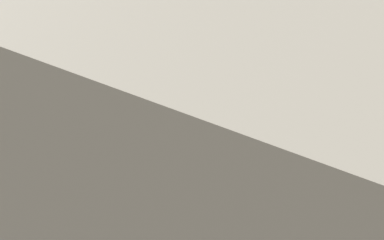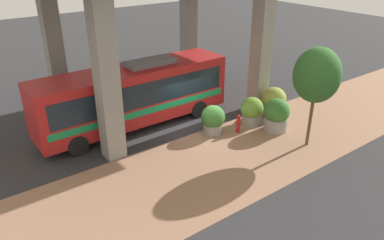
{
  "view_description": "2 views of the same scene",
  "coord_description": "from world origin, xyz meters",
  "px_view_note": "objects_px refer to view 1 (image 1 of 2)",
  "views": [
    {
      "loc": [
        9.16,
        5.72,
        8.62
      ],
      "look_at": [
        -0.21,
        -1.37,
        2.08
      ],
      "focal_mm": 45.0,
      "sensor_mm": 36.0,
      "label": 1
    },
    {
      "loc": [
        -13.93,
        10.81,
        9.14
      ],
      "look_at": [
        -0.5,
        0.89,
        1.14
      ],
      "focal_mm": 35.0,
      "sensor_mm": 36.0,
      "label": 2
    }
  ],
  "objects_px": {
    "planter_back": "(223,165)",
    "fire_hydrant": "(207,149)",
    "planter_extra": "(182,111)",
    "bus": "(255,238)",
    "planter_middle": "(168,133)",
    "street_tree_near": "(216,18)",
    "planter_front": "(124,116)"
  },
  "relations": [
    {
      "from": "planter_back",
      "to": "fire_hydrant",
      "type": "bearing_deg",
      "value": -124.46
    },
    {
      "from": "planter_extra",
      "to": "bus",
      "type": "bearing_deg",
      "value": 49.46
    },
    {
      "from": "planter_back",
      "to": "bus",
      "type": "bearing_deg",
      "value": 41.92
    },
    {
      "from": "bus",
      "to": "planter_back",
      "type": "height_order",
      "value": "bus"
    },
    {
      "from": "fire_hydrant",
      "to": "planter_middle",
      "type": "xyz_separation_m",
      "value": [
        0.35,
        -1.3,
        0.25
      ]
    },
    {
      "from": "fire_hydrant",
      "to": "planter_back",
      "type": "bearing_deg",
      "value": 55.54
    },
    {
      "from": "street_tree_near",
      "to": "fire_hydrant",
      "type": "bearing_deg",
      "value": 31.6
    },
    {
      "from": "fire_hydrant",
      "to": "planter_front",
      "type": "height_order",
      "value": "planter_front"
    },
    {
      "from": "planter_front",
      "to": "planter_middle",
      "type": "relative_size",
      "value": 1.08
    },
    {
      "from": "bus",
      "to": "street_tree_near",
      "type": "height_order",
      "value": "street_tree_near"
    },
    {
      "from": "bus",
      "to": "planter_extra",
      "type": "xyz_separation_m",
      "value": [
        -4.89,
        -5.72,
        -1.03
      ]
    },
    {
      "from": "fire_hydrant",
      "to": "planter_back",
      "type": "xyz_separation_m",
      "value": [
        0.75,
        1.1,
        0.26
      ]
    },
    {
      "from": "planter_middle",
      "to": "planter_back",
      "type": "xyz_separation_m",
      "value": [
        0.41,
        2.4,
        0.0
      ]
    },
    {
      "from": "planter_front",
      "to": "street_tree_near",
      "type": "height_order",
      "value": "street_tree_near"
    },
    {
      "from": "planter_middle",
      "to": "bus",
      "type": "bearing_deg",
      "value": 55.78
    },
    {
      "from": "fire_hydrant",
      "to": "planter_back",
      "type": "height_order",
      "value": "planter_back"
    },
    {
      "from": "fire_hydrant",
      "to": "street_tree_near",
      "type": "relative_size",
      "value": 0.21
    },
    {
      "from": "planter_front",
      "to": "planter_extra",
      "type": "xyz_separation_m",
      "value": [
        -1.43,
        1.36,
        0.05
      ]
    },
    {
      "from": "planter_front",
      "to": "planter_middle",
      "type": "height_order",
      "value": "planter_front"
    },
    {
      "from": "planter_middle",
      "to": "planter_extra",
      "type": "bearing_deg",
      "value": -159.9
    },
    {
      "from": "planter_front",
      "to": "street_tree_near",
      "type": "bearing_deg",
      "value": 159.3
    },
    {
      "from": "fire_hydrant",
      "to": "planter_back",
      "type": "distance_m",
      "value": 1.36
    },
    {
      "from": "street_tree_near",
      "to": "planter_front",
      "type": "bearing_deg",
      "value": -20.7
    },
    {
      "from": "planter_middle",
      "to": "street_tree_near",
      "type": "distance_m",
      "value": 4.43
    },
    {
      "from": "planter_extra",
      "to": "planter_front",
      "type": "bearing_deg",
      "value": -43.53
    },
    {
      "from": "bus",
      "to": "planter_extra",
      "type": "distance_m",
      "value": 7.6
    },
    {
      "from": "bus",
      "to": "planter_middle",
      "type": "xyz_separation_m",
      "value": [
        -3.56,
        -5.23,
        -1.14
      ]
    },
    {
      "from": "planter_front",
      "to": "planter_extra",
      "type": "bearing_deg",
      "value": 136.47
    },
    {
      "from": "planter_back",
      "to": "street_tree_near",
      "type": "relative_size",
      "value": 0.31
    },
    {
      "from": "planter_front",
      "to": "planter_back",
      "type": "xyz_separation_m",
      "value": [
        0.31,
        4.25,
        -0.05
      ]
    },
    {
      "from": "planter_middle",
      "to": "street_tree_near",
      "type": "relative_size",
      "value": 0.31
    },
    {
      "from": "bus",
      "to": "planter_front",
      "type": "xyz_separation_m",
      "value": [
        -3.46,
        -7.08,
        -1.08
      ]
    }
  ]
}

